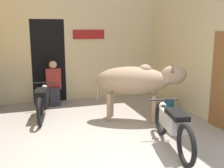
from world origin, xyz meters
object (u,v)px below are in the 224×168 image
(bucket, at_px, (169,104))
(shopkeeper_seated, at_px, (54,82))
(motorcycle_far, at_px, (43,99))
(plastic_stool, at_px, (41,96))
(motorcycle_near, at_px, (172,124))
(cow, at_px, (138,80))

(bucket, bearing_deg, shopkeeper_seated, 156.27)
(motorcycle_far, bearing_deg, shopkeeper_seated, 68.71)
(motorcycle_far, xyz_separation_m, plastic_stool, (0.01, 1.19, -0.21))
(shopkeeper_seated, relative_size, bucket, 4.90)
(motorcycle_near, bearing_deg, plastic_stool, 119.33)
(shopkeeper_seated, xyz_separation_m, bucket, (2.99, -1.31, -0.54))
(shopkeeper_seated, height_order, bucket, shopkeeper_seated)
(shopkeeper_seated, bearing_deg, motorcycle_far, -111.29)
(motorcycle_near, bearing_deg, motorcycle_far, 129.53)
(motorcycle_near, relative_size, plastic_stool, 4.62)
(cow, xyz_separation_m, plastic_stool, (-2.12, 2.15, -0.74))
(shopkeeper_seated, bearing_deg, motorcycle_near, -63.67)
(motorcycle_near, height_order, plastic_stool, motorcycle_near)
(plastic_stool, bearing_deg, cow, -45.43)
(motorcycle_near, relative_size, shopkeeper_seated, 1.55)
(shopkeeper_seated, distance_m, plastic_stool, 0.62)
(plastic_stool, bearing_deg, shopkeeper_seated, -32.05)
(bucket, bearing_deg, motorcycle_near, -119.09)
(cow, height_order, plastic_stool, cow)
(motorcycle_near, distance_m, motorcycle_far, 3.34)
(motorcycle_far, relative_size, bucket, 7.74)
(bucket, bearing_deg, plastic_stool, 155.31)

